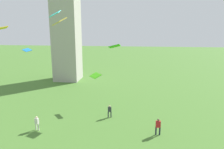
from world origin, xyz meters
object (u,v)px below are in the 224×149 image
kite_flying_0 (55,14)px  kite_flying_5 (1,28)px  kite_flying_2 (27,50)px  person_2 (37,122)px  person_5 (110,111)px  kite_flying_3 (59,22)px  kite_flying_4 (95,75)px  kite_flying_1 (115,46)px  person_3 (158,126)px

kite_flying_0 → kite_flying_5: kite_flying_0 is taller
kite_flying_2 → kite_flying_5: size_ratio=1.12×
person_2 → person_5: size_ratio=1.01×
kite_flying_3 → kite_flying_4: (0.73, 11.07, -7.07)m
person_5 → kite_flying_1: 8.22m
kite_flying_1 → kite_flying_5: (-8.98, -9.55, 2.32)m
kite_flying_0 → kite_flying_2: (-6.25, 3.05, -5.48)m
person_5 → kite_flying_4: kite_flying_4 is taller
person_5 → kite_flying_2: kite_flying_2 is taller
kite_flying_2 → person_5: bearing=78.1°
person_5 → kite_flying_3: kite_flying_3 is taller
person_2 → person_5: (7.56, 4.28, -0.01)m
kite_flying_3 → person_3: bearing=-118.1°
kite_flying_0 → kite_flying_5: bearing=98.0°
person_5 → kite_flying_4: bearing=107.8°
person_2 → person_3: bearing=21.0°
kite_flying_3 → kite_flying_0: bearing=-28.5°
kite_flying_3 → person_5: bearing=-73.7°
kite_flying_0 → kite_flying_5: 12.26m
person_3 → kite_flying_3: bearing=-164.1°
person_3 → kite_flying_3: (-8.80, -3.73, 10.62)m
person_3 → person_5: bearing=138.8°
kite_flying_3 → kite_flying_1: bearing=-70.7°
person_2 → kite_flying_2: 15.57m
kite_flying_4 → kite_flying_5: (-6.18, -10.72, 6.52)m
kite_flying_5 → person_3: bearing=-38.5°
kite_flying_5 → kite_flying_2: bearing=59.6°
kite_flying_1 → kite_flying_0: bearing=-12.7°
person_2 → kite_flying_5: kite_flying_5 is taller
kite_flying_1 → kite_flying_2: 16.01m
person_5 → kite_flying_0: (-8.32, 4.90, 12.07)m
kite_flying_0 → person_2: bearing=104.1°
kite_flying_0 → person_5: bearing=158.9°
kite_flying_5 → kite_flying_4: bearing=8.1°
kite_flying_3 → kite_flying_4: bearing=-54.8°
kite_flying_0 → kite_flying_3: 13.55m
kite_flying_3 → kite_flying_4: kite_flying_3 is taller
kite_flying_0 → kite_flying_4: kite_flying_0 is taller
person_2 → kite_flying_4: kite_flying_4 is taller
person_3 → kite_flying_5: 17.77m
kite_flying_1 → kite_flying_3: size_ratio=1.10×
person_3 → kite_flying_0: 20.34m
person_2 → kite_flying_0: kite_flying_0 is taller
person_3 → kite_flying_1: size_ratio=1.20×
person_2 → kite_flying_1: 12.98m
kite_flying_2 → kite_flying_4: (12.15, -4.44, -2.93)m
kite_flying_0 → person_3: bearing=157.4°
kite_flying_0 → kite_flying_3: (5.17, -12.46, -1.34)m
kite_flying_0 → kite_flying_5: (-0.29, -12.11, -1.89)m
person_3 → kite_flying_0: kite_flying_0 is taller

